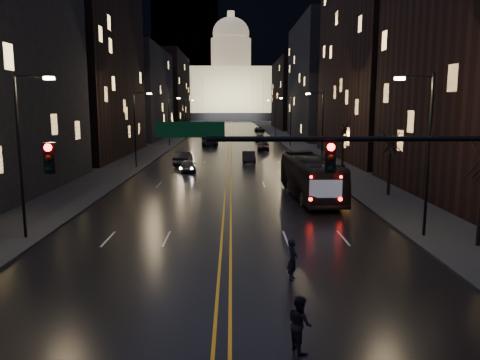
{
  "coord_description": "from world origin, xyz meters",
  "views": [
    {
      "loc": [
        0.32,
        -15.03,
        7.23
      ],
      "look_at": [
        0.79,
        11.37,
        3.07
      ],
      "focal_mm": 35.0,
      "sensor_mm": 36.0,
      "label": 1
    }
  ],
  "objects_px": {
    "traffic_signal": "(402,172)",
    "pedestrian_b": "(300,323)",
    "bus": "(311,177)",
    "receding_car_a": "(249,157)",
    "oncoming_car_a": "(188,166)",
    "oncoming_car_b": "(183,158)",
    "pedestrian_a": "(292,260)"
  },
  "relations": [
    {
      "from": "traffic_signal",
      "to": "pedestrian_b",
      "type": "distance_m",
      "value": 5.9
    },
    {
      "from": "bus",
      "to": "pedestrian_b",
      "type": "distance_m",
      "value": 23.94
    },
    {
      "from": "receding_car_a",
      "to": "pedestrian_b",
      "type": "distance_m",
      "value": 47.1
    },
    {
      "from": "oncoming_car_a",
      "to": "receding_car_a",
      "type": "xyz_separation_m",
      "value": [
        7.07,
        8.36,
        0.04
      ]
    },
    {
      "from": "bus",
      "to": "receding_car_a",
      "type": "height_order",
      "value": "bus"
    },
    {
      "from": "oncoming_car_b",
      "to": "pedestrian_b",
      "type": "height_order",
      "value": "oncoming_car_b"
    },
    {
      "from": "oncoming_car_b",
      "to": "pedestrian_b",
      "type": "distance_m",
      "value": 45.62
    },
    {
      "from": "receding_car_a",
      "to": "oncoming_car_b",
      "type": "bearing_deg",
      "value": -165.63
    },
    {
      "from": "bus",
      "to": "receding_car_a",
      "type": "xyz_separation_m",
      "value": [
        -4.09,
        23.55,
        -0.93
      ]
    },
    {
      "from": "pedestrian_b",
      "to": "bus",
      "type": "bearing_deg",
      "value": -30.07
    },
    {
      "from": "traffic_signal",
      "to": "oncoming_car_a",
      "type": "relative_size",
      "value": 4.12
    },
    {
      "from": "oncoming_car_a",
      "to": "pedestrian_b",
      "type": "bearing_deg",
      "value": 93.01
    },
    {
      "from": "traffic_signal",
      "to": "bus",
      "type": "bearing_deg",
      "value": 88.2
    },
    {
      "from": "traffic_signal",
      "to": "bus",
      "type": "distance_m",
      "value": 21.83
    },
    {
      "from": "bus",
      "to": "oncoming_car_b",
      "type": "xyz_separation_m",
      "value": [
        -12.3,
        21.35,
        -0.83
      ]
    },
    {
      "from": "traffic_signal",
      "to": "receding_car_a",
      "type": "xyz_separation_m",
      "value": [
        -3.41,
        45.1,
        -4.34
      ]
    },
    {
      "from": "bus",
      "to": "oncoming_car_b",
      "type": "bearing_deg",
      "value": 116.64
    },
    {
      "from": "bus",
      "to": "pedestrian_a",
      "type": "relative_size",
      "value": 6.89
    },
    {
      "from": "traffic_signal",
      "to": "pedestrian_b",
      "type": "bearing_deg",
      "value": -150.83
    },
    {
      "from": "receding_car_a",
      "to": "pedestrian_a",
      "type": "xyz_separation_m",
      "value": [
        0.36,
        -41.33,
        0.12
      ]
    },
    {
      "from": "bus",
      "to": "oncoming_car_b",
      "type": "distance_m",
      "value": 24.66
    },
    {
      "from": "receding_car_a",
      "to": "pedestrian_a",
      "type": "distance_m",
      "value": 41.33
    },
    {
      "from": "bus",
      "to": "pedestrian_b",
      "type": "relative_size",
      "value": 7.07
    },
    {
      "from": "oncoming_car_b",
      "to": "bus",
      "type": "bearing_deg",
      "value": 122.52
    },
    {
      "from": "oncoming_car_b",
      "to": "pedestrian_b",
      "type": "xyz_separation_m",
      "value": [
        8.05,
        -44.9,
        -0.0
      ]
    },
    {
      "from": "pedestrian_a",
      "to": "pedestrian_b",
      "type": "relative_size",
      "value": 1.03
    },
    {
      "from": "bus",
      "to": "oncoming_car_a",
      "type": "distance_m",
      "value": 18.87
    },
    {
      "from": "receding_car_a",
      "to": "pedestrian_a",
      "type": "relative_size",
      "value": 2.62
    },
    {
      "from": "receding_car_a",
      "to": "pedestrian_b",
      "type": "xyz_separation_m",
      "value": [
        -0.17,
        -47.1,
        0.1
      ]
    },
    {
      "from": "traffic_signal",
      "to": "pedestrian_b",
      "type": "height_order",
      "value": "traffic_signal"
    },
    {
      "from": "pedestrian_b",
      "to": "traffic_signal",
      "type": "bearing_deg",
      "value": -80.66
    },
    {
      "from": "traffic_signal",
      "to": "oncoming_car_b",
      "type": "height_order",
      "value": "traffic_signal"
    }
  ]
}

